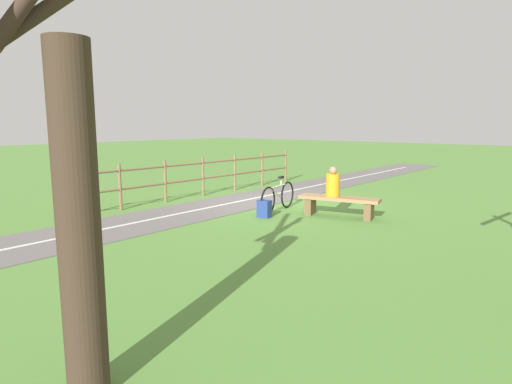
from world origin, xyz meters
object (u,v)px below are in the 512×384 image
bench (339,203)px  tree_by_path (70,195)px  bicycle (278,197)px  person_seated (333,184)px  backpack (264,209)px

bench → tree_by_path: (-1.68, 7.42, 1.32)m
bicycle → tree_by_path: (-3.18, 7.02, 1.29)m
bench → bicycle: (1.51, 0.40, 0.03)m
bicycle → tree_by_path: 7.81m
person_seated → bicycle: person_seated is taller
person_seated → backpack: (1.18, 1.13, -0.58)m
person_seated → tree_by_path: (-1.84, 7.38, 0.87)m
person_seated → bicycle: bearing=1.8°
person_seated → bench: bearing=180.0°
backpack → tree_by_path: (-3.02, 6.25, 1.46)m
bench → tree_by_path: bearing=89.5°
bench → backpack: (1.34, 1.17, -0.14)m
bench → backpack: size_ratio=4.74×
person_seated → backpack: person_seated is taller
backpack → bench: bearing=-138.9°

